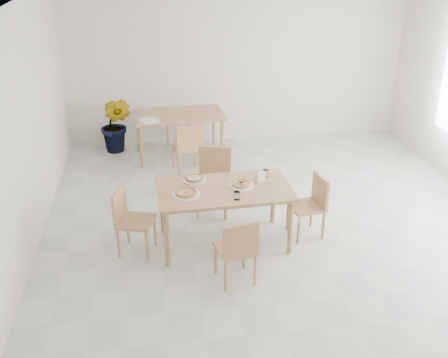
{
  "coord_description": "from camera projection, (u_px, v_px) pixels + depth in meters",
  "views": [
    {
      "loc": [
        -1.49,
        -5.56,
        3.5
      ],
      "look_at": [
        -0.72,
        -0.05,
        0.87
      ],
      "focal_mm": 42.0,
      "sensor_mm": 36.0,
      "label": 1
    }
  ],
  "objects": [
    {
      "name": "fork_b",
      "position": [
        264.0,
        177.0,
        6.47
      ],
      "size": [
        0.04,
        0.17,
        0.01
      ],
      "primitive_type": "cube",
      "rotation": [
        0.0,
        0.0,
        0.14
      ],
      "color": "silver",
      "rests_on": "main_table"
    },
    {
      "name": "fork_a",
      "position": [
        240.0,
        176.0,
        6.5
      ],
      "size": [
        0.04,
        0.18,
        0.01
      ],
      "primitive_type": "cube",
      "rotation": [
        0.0,
        0.0,
        -0.12
      ],
      "color": "silver",
      "rests_on": "main_table"
    },
    {
      "name": "chair_east",
      "position": [
        312.0,
        202.0,
        6.52
      ],
      "size": [
        0.45,
        0.45,
        0.79
      ],
      "rotation": [
        0.0,
        0.0,
        -1.41
      ],
      "color": "tan",
      "rests_on": "ground"
    },
    {
      "name": "chair_back_n",
      "position": [
        176.0,
        114.0,
        9.49
      ],
      "size": [
        0.45,
        0.45,
        0.87
      ],
      "rotation": [
        0.0,
        0.0,
        0.05
      ],
      "color": "tan",
      "rests_on": "ground"
    },
    {
      "name": "pizza_pepperoni",
      "position": [
        241.0,
        184.0,
        6.24
      ],
      "size": [
        0.24,
        0.24,
        0.03
      ],
      "rotation": [
        0.0,
        0.0,
        -0.02
      ],
      "color": "tan",
      "rests_on": "plate_pepperoni"
    },
    {
      "name": "napkin_holder",
      "position": [
        261.0,
        177.0,
        6.33
      ],
      "size": [
        0.13,
        0.09,
        0.13
      ],
      "rotation": [
        0.0,
        0.0,
        0.27
      ],
      "color": "silver",
      "rests_on": "main_table"
    },
    {
      "name": "potted_plant",
      "position": [
        116.0,
        125.0,
        9.0
      ],
      "size": [
        0.68,
        0.63,
        1.0
      ],
      "primitive_type": "imported",
      "rotation": [
        0.0,
        0.0,
        -0.43
      ],
      "color": "#31681F",
      "rests_on": "ground"
    },
    {
      "name": "chair_south",
      "position": [
        238.0,
        248.0,
        5.57
      ],
      "size": [
        0.46,
        0.46,
        0.79
      ],
      "rotation": [
        0.0,
        0.0,
        3.33
      ],
      "color": "tan",
      "rests_on": "ground"
    },
    {
      "name": "plate_pepperoni",
      "position": [
        241.0,
        185.0,
        6.25
      ],
      "size": [
        0.29,
        0.29,
        0.02
      ],
      "primitive_type": "cylinder",
      "color": "white",
      "rests_on": "main_table"
    },
    {
      "name": "plate_margherita",
      "position": [
        186.0,
        194.0,
        6.03
      ],
      "size": [
        0.32,
        0.32,
        0.02
      ],
      "primitive_type": "cylinder",
      "color": "white",
      "rests_on": "main_table"
    },
    {
      "name": "tumbler_a",
      "position": [
        265.0,
        173.0,
        6.46
      ],
      "size": [
        0.08,
        0.08,
        0.1
      ],
      "primitive_type": "cylinder",
      "color": "white",
      "rests_on": "main_table"
    },
    {
      "name": "pizza_margherita",
      "position": [
        186.0,
        193.0,
        6.02
      ],
      "size": [
        0.27,
        0.27,
        0.03
      ],
      "rotation": [
        0.0,
        0.0,
        0.04
      ],
      "color": "tan",
      "rests_on": "plate_margherita"
    },
    {
      "name": "plate_mushroom",
      "position": [
        195.0,
        180.0,
        6.39
      ],
      "size": [
        0.29,
        0.29,
        0.02
      ],
      "primitive_type": "cylinder",
      "color": "white",
      "rests_on": "main_table"
    },
    {
      "name": "pizza_mushroom",
      "position": [
        195.0,
        178.0,
        6.38
      ],
      "size": [
        0.29,
        0.29,
        0.03
      ],
      "rotation": [
        0.0,
        0.0,
        -0.28
      ],
      "color": "tan",
      "rests_on": "plate_mushroom"
    },
    {
      "name": "chair_back_s",
      "position": [
        188.0,
        145.0,
        8.15
      ],
      "size": [
        0.5,
        0.5,
        0.85
      ],
      "rotation": [
        0.0,
        0.0,
        3.35
      ],
      "color": "tan",
      "rests_on": "ground"
    },
    {
      "name": "tumbler_b",
      "position": [
        237.0,
        196.0,
        5.93
      ],
      "size": [
        0.07,
        0.07,
        0.1
      ],
      "primitive_type": "cylinder",
      "color": "white",
      "rests_on": "main_table"
    },
    {
      "name": "main_table",
      "position": [
        224.0,
        194.0,
        6.23
      ],
      "size": [
        1.63,
        0.97,
        0.75
      ],
      "rotation": [
        0.0,
        0.0,
        0.04
      ],
      "color": "tan",
      "rests_on": "ground"
    },
    {
      "name": "plate_empty",
      "position": [
        150.0,
        121.0,
        8.39
      ],
      "size": [
        0.32,
        0.32,
        0.02
      ],
      "primitive_type": "cylinder",
      "color": "white",
      "rests_on": "second_table"
    },
    {
      "name": "second_table",
      "position": [
        179.0,
        119.0,
        8.76
      ],
      "size": [
        1.54,
        0.95,
        0.75
      ],
      "rotation": [
        0.0,
        0.0,
        0.08
      ],
      "color": "tan",
      "rests_on": "ground"
    },
    {
      "name": "chair_west",
      "position": [
        129.0,
        217.0,
        6.15
      ],
      "size": [
        0.5,
        0.5,
        0.82
      ],
      "rotation": [
        0.0,
        0.0,
        1.28
      ],
      "color": "tan",
      "rests_on": "ground"
    },
    {
      "name": "chair_north",
      "position": [
        214.0,
        176.0,
        7.08
      ],
      "size": [
        0.54,
        0.54,
        0.89
      ],
      "rotation": [
        0.0,
        0.0,
        -0.26
      ],
      "color": "tan",
      "rests_on": "ground"
    }
  ]
}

